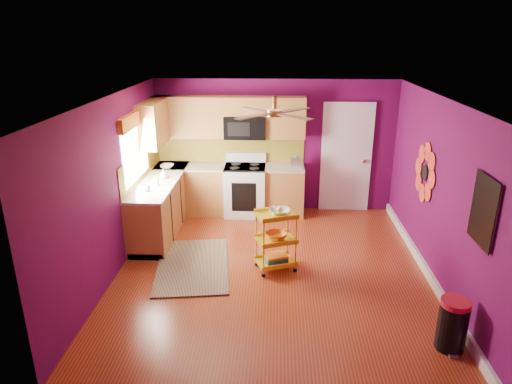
{
  "coord_description": "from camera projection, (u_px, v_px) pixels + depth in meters",
  "views": [
    {
      "loc": [
        0.05,
        -5.94,
        3.35
      ],
      "look_at": [
        -0.26,
        0.4,
        1.07
      ],
      "focal_mm": 32.0,
      "sensor_mm": 36.0,
      "label": 1
    }
  ],
  "objects": [
    {
      "name": "electric_range",
      "position": [
        245.0,
        190.0,
        8.62
      ],
      "size": [
        0.76,
        0.66,
        1.13
      ],
      "color": "white",
      "rests_on": "ground"
    },
    {
      "name": "counter_cup",
      "position": [
        146.0,
        188.0,
        7.17
      ],
      "size": [
        0.13,
        0.13,
        0.1
      ],
      "primitive_type": "imported",
      "color": "white",
      "rests_on": "lower_cabinets"
    },
    {
      "name": "panel_door",
      "position": [
        346.0,
        159.0,
        8.63
      ],
      "size": [
        0.95,
        0.11,
        2.15
      ],
      "color": "white",
      "rests_on": "ground"
    },
    {
      "name": "ceiling_fan",
      "position": [
        274.0,
        112.0,
        6.13
      ],
      "size": [
        1.01,
        1.01,
        0.26
      ],
      "color": "#BF8C3F",
      "rests_on": "ground"
    },
    {
      "name": "soap_bottle_a",
      "position": [
        156.0,
        181.0,
        7.39
      ],
      "size": [
        0.08,
        0.08,
        0.17
      ],
      "primitive_type": "imported",
      "color": "#EA3F72",
      "rests_on": "lower_cabinets"
    },
    {
      "name": "shag_rug",
      "position": [
        193.0,
        265.0,
        6.82
      ],
      "size": [
        1.26,
        1.82,
        0.02
      ],
      "primitive_type": "cube",
      "rotation": [
        0.0,
        0.0,
        0.13
      ],
      "color": "black",
      "rests_on": "ground"
    },
    {
      "name": "teal_kettle",
      "position": [
        296.0,
        162.0,
        8.43
      ],
      "size": [
        0.18,
        0.18,
        0.21
      ],
      "color": "#16A692",
      "rests_on": "lower_cabinets"
    },
    {
      "name": "soap_bottle_b",
      "position": [
        163.0,
        174.0,
        7.75
      ],
      "size": [
        0.13,
        0.13,
        0.16
      ],
      "primitive_type": "imported",
      "color": "white",
      "rests_on": "lower_cabinets"
    },
    {
      "name": "upper_cabinetry",
      "position": [
        206.0,
        120.0,
        8.21
      ],
      "size": [
        2.8,
        2.3,
        1.26
      ],
      "color": "#935C28",
      "rests_on": "ground"
    },
    {
      "name": "lower_cabinets",
      "position": [
        200.0,
        198.0,
        8.34
      ],
      "size": [
        2.81,
        2.31,
        0.94
      ],
      "color": "#935C28",
      "rests_on": "ground"
    },
    {
      "name": "room_envelope",
      "position": [
        276.0,
        163.0,
        6.17
      ],
      "size": [
        4.54,
        5.04,
        2.52
      ],
      "color": "#550944",
      "rests_on": "ground"
    },
    {
      "name": "right_wall_art",
      "position": [
        448.0,
        187.0,
        5.81
      ],
      "size": [
        0.04,
        2.74,
        1.04
      ],
      "color": "black",
      "rests_on": "ground"
    },
    {
      "name": "toaster",
      "position": [
        296.0,
        162.0,
        8.4
      ],
      "size": [
        0.22,
        0.15,
        0.18
      ],
      "primitive_type": "cube",
      "color": "beige",
      "rests_on": "lower_cabinets"
    },
    {
      "name": "ground",
      "position": [
        272.0,
        270.0,
        6.72
      ],
      "size": [
        5.0,
        5.0,
        0.0
      ],
      "primitive_type": "plane",
      "color": "maroon",
      "rests_on": "ground"
    },
    {
      "name": "trash_can",
      "position": [
        452.0,
        325.0,
        4.98
      ],
      "size": [
        0.33,
        0.36,
        0.61
      ],
      "color": "black",
      "rests_on": "ground"
    },
    {
      "name": "rolling_cart",
      "position": [
        277.0,
        238.0,
        6.58
      ],
      "size": [
        0.65,
        0.56,
        0.99
      ],
      "color": "yellow",
      "rests_on": "ground"
    },
    {
      "name": "counter_dish",
      "position": [
        167.0,
        166.0,
        8.37
      ],
      "size": [
        0.25,
        0.25,
        0.06
      ],
      "primitive_type": "imported",
      "color": "white",
      "rests_on": "lower_cabinets"
    },
    {
      "name": "left_window",
      "position": [
        135.0,
        137.0,
        7.22
      ],
      "size": [
        0.08,
        1.35,
        1.08
      ],
      "color": "white",
      "rests_on": "ground"
    }
  ]
}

